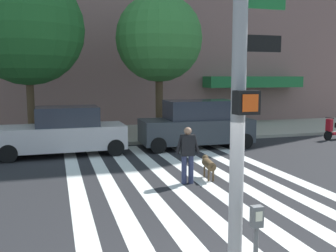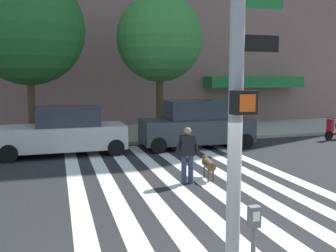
{
  "view_description": "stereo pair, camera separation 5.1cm",
  "coord_description": "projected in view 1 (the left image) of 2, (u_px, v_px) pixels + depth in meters",
  "views": [
    {
      "loc": [
        -2.3,
        -4.5,
        3.04
      ],
      "look_at": [
        1.12,
        6.95,
        1.5
      ],
      "focal_mm": 40.33,
      "sensor_mm": 36.0,
      "label": 1
    },
    {
      "loc": [
        -2.25,
        -4.51,
        3.04
      ],
      "look_at": [
        1.12,
        6.95,
        1.5
      ],
      "focal_mm": 40.33,
      "sensor_mm": 36.0,
      "label": 2
    }
  ],
  "objects": [
    {
      "name": "parking_meter_curbside",
      "position": [
        256.0,
        244.0,
        4.58
      ],
      "size": [
        0.14,
        0.11,
        1.36
      ],
      "color": "#515456",
      "rests_on": "sidewalk_near"
    },
    {
      "name": "parked_car_behind_first",
      "position": [
        64.0,
        132.0,
        14.86
      ],
      "size": [
        4.85,
        2.08,
        1.9
      ],
      "color": "#BCB4B5",
      "rests_on": "ground_plane"
    },
    {
      "name": "crosswalk_stripes",
      "position": [
        183.0,
        178.0,
        11.44
      ],
      "size": [
        6.75,
        11.49,
        0.01
      ],
      "color": "silver",
      "rests_on": "ground_plane"
    },
    {
      "name": "street_tree_middle",
      "position": [
        159.0,
        39.0,
        18.54
      ],
      "size": [
        4.28,
        4.28,
        6.95
      ],
      "color": "#4C3823",
      "rests_on": "sidewalk_far"
    },
    {
      "name": "parked_car_third_in_line",
      "position": [
        197.0,
        124.0,
        16.45
      ],
      "size": [
        4.84,
        2.13,
        2.05
      ],
      "color": "#2F353A",
      "rests_on": "ground_plane"
    },
    {
      "name": "dog_on_leash",
      "position": [
        208.0,
        164.0,
        11.36
      ],
      "size": [
        0.37,
        1.15,
        0.65
      ],
      "color": "brown",
      "rests_on": "ground_plane"
    },
    {
      "name": "pedestrian_dog_walker",
      "position": [
        188.0,
        152.0,
        10.77
      ],
      "size": [
        0.71,
        0.29,
        1.64
      ],
      "color": "#282D4C",
      "rests_on": "ground_plane"
    },
    {
      "name": "ground_plane",
      "position": [
        140.0,
        182.0,
        11.06
      ],
      "size": [
        160.0,
        160.0,
        0.0
      ],
      "primitive_type": "plane",
      "color": "#232326"
    },
    {
      "name": "parked_scooter",
      "position": [
        336.0,
        130.0,
        18.56
      ],
      "size": [
        1.62,
        0.61,
        1.11
      ],
      "color": "black",
      "rests_on": "ground_plane"
    },
    {
      "name": "sidewalk_far",
      "position": [
        103.0,
        135.0,
        19.64
      ],
      "size": [
        80.0,
        6.0,
        0.15
      ],
      "primitive_type": "cube",
      "color": "#9E9887",
      "rests_on": "ground_plane"
    },
    {
      "name": "street_tree_nearest",
      "position": [
        27.0,
        29.0,
        16.39
      ],
      "size": [
        4.94,
        4.94,
        7.47
      ],
      "color": "#4C3823",
      "rests_on": "sidewalk_far"
    },
    {
      "name": "traffic_light_pole",
      "position": [
        242.0,
        36.0,
        4.45
      ],
      "size": [
        0.74,
        0.46,
        5.8
      ],
      "color": "gray",
      "rests_on": "sidewalk_near"
    }
  ]
}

